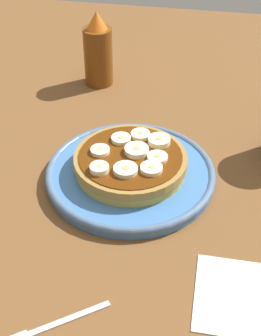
% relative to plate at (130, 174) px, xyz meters
% --- Properties ---
extents(ground_plane, '(1.40, 1.40, 0.03)m').
position_rel_plate_xyz_m(ground_plane, '(0.00, 0.00, -0.03)').
color(ground_plane, brown).
extents(plate, '(0.25, 0.25, 0.02)m').
position_rel_plate_xyz_m(plate, '(0.00, 0.00, 0.00)').
color(plate, '#3F72B2').
rests_on(plate, ground_plane).
extents(pancake_stack, '(0.17, 0.16, 0.03)m').
position_rel_plate_xyz_m(pancake_stack, '(0.00, 0.00, 0.02)').
color(pancake_stack, gold).
rests_on(pancake_stack, plate).
extents(banana_slice_0, '(0.04, 0.04, 0.01)m').
position_rel_plate_xyz_m(banana_slice_0, '(0.01, 0.01, 0.04)').
color(banana_slice_0, '#FBE5B9').
rests_on(banana_slice_0, pancake_stack).
extents(banana_slice_1, '(0.03, 0.03, 0.01)m').
position_rel_plate_xyz_m(banana_slice_1, '(0.00, -0.04, 0.04)').
color(banana_slice_1, '#EDEEC0').
rests_on(banana_slice_1, pancake_stack).
extents(banana_slice_2, '(0.03, 0.03, 0.01)m').
position_rel_plate_xyz_m(banana_slice_2, '(0.04, 0.04, 0.04)').
color(banana_slice_2, '#F7F3BB').
rests_on(banana_slice_2, pancake_stack).
extents(banana_slice_3, '(0.03, 0.03, 0.01)m').
position_rel_plate_xyz_m(banana_slice_3, '(0.04, 0.00, 0.04)').
color(banana_slice_3, '#F1EAB5').
rests_on(banana_slice_3, pancake_stack).
extents(banana_slice_4, '(0.03, 0.03, 0.01)m').
position_rel_plate_xyz_m(banana_slice_4, '(0.03, -0.03, 0.04)').
color(banana_slice_4, '#FBECBE').
rests_on(banana_slice_4, pancake_stack).
extents(banana_slice_5, '(0.03, 0.03, 0.01)m').
position_rel_plate_xyz_m(banana_slice_5, '(-0.04, -0.04, 0.04)').
color(banana_slice_5, '#F0F3C5').
rests_on(banana_slice_5, pancake_stack).
extents(banana_slice_6, '(0.03, 0.03, 0.01)m').
position_rel_plate_xyz_m(banana_slice_6, '(0.01, 0.05, 0.04)').
color(banana_slice_6, '#F0EEC0').
rests_on(banana_slice_6, pancake_stack).
extents(banana_slice_7, '(0.03, 0.03, 0.01)m').
position_rel_plate_xyz_m(banana_slice_7, '(-0.04, 0.00, 0.04)').
color(banana_slice_7, '#F7F1BF').
rests_on(banana_slice_7, pancake_stack).
extents(banana_slice_8, '(0.03, 0.03, 0.01)m').
position_rel_plate_xyz_m(banana_slice_8, '(-0.02, 0.03, 0.04)').
color(banana_slice_8, '#EAF0B5').
rests_on(banana_slice_8, pancake_stack).
extents(napkin, '(0.11, 0.11, 0.00)m').
position_rel_plate_xyz_m(napkin, '(0.17, -0.18, -0.01)').
color(napkin, white).
rests_on(napkin, ground_plane).
extents(fork, '(0.11, 0.08, 0.01)m').
position_rel_plate_xyz_m(fork, '(-0.04, -0.26, -0.01)').
color(fork, silver).
rests_on(fork, ground_plane).
extents(syrup_bottle, '(0.05, 0.05, 0.14)m').
position_rel_plate_xyz_m(syrup_bottle, '(-0.11, 0.28, 0.05)').
color(syrup_bottle, brown).
rests_on(syrup_bottle, ground_plane).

